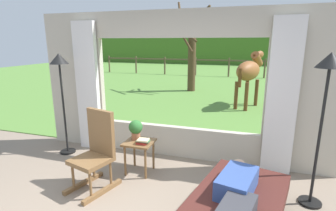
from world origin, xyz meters
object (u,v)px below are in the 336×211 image
(rocking_chair, at_px, (96,151))
(book_stack, at_px, (143,141))
(side_table, at_px, (139,147))
(potted_plant, at_px, (136,129))
(pasture_tree, at_px, (191,49))
(floor_lamp_left, at_px, (60,74))
(reclining_person, at_px, (236,193))
(horse, at_px, (249,71))
(floor_lamp_right, at_px, (327,85))

(rocking_chair, xyz_separation_m, book_stack, (0.50, 0.50, 0.01))
(side_table, relative_size, potted_plant, 1.63)
(rocking_chair, height_order, potted_plant, rocking_chair)
(pasture_tree, bearing_deg, floor_lamp_left, -96.97)
(reclining_person, bearing_deg, side_table, 159.36)
(potted_plant, relative_size, pasture_tree, 0.09)
(horse, distance_m, pasture_tree, 3.25)
(potted_plant, distance_m, book_stack, 0.26)
(horse, bearing_deg, floor_lamp_left, -103.69)
(book_stack, xyz_separation_m, pasture_tree, (-0.86, 7.17, 1.19))
(book_stack, bearing_deg, horse, 73.63)
(rocking_chair, distance_m, horse, 5.85)
(rocking_chair, relative_size, floor_lamp_right, 0.58)
(reclining_person, xyz_separation_m, floor_lamp_right, (0.91, 0.90, 1.03))
(potted_plant, distance_m, pasture_tree, 7.16)
(potted_plant, relative_size, floor_lamp_left, 0.17)
(floor_lamp_left, bearing_deg, rocking_chair, -35.31)
(horse, relative_size, pasture_tree, 0.50)
(rocking_chair, relative_size, floor_lamp_left, 0.61)
(reclining_person, relative_size, pasture_tree, 0.39)
(floor_lamp_right, relative_size, pasture_tree, 0.53)
(rocking_chair, xyz_separation_m, floor_lamp_left, (-1.20, 0.85, 0.94))
(potted_plant, relative_size, horse, 0.18)
(rocking_chair, xyz_separation_m, pasture_tree, (-0.37, 7.67, 1.20))
(pasture_tree, bearing_deg, reclining_person, -74.18)
(floor_lamp_right, relative_size, horse, 1.07)
(floor_lamp_left, height_order, pasture_tree, pasture_tree)
(side_table, distance_m, book_stack, 0.17)
(horse, bearing_deg, floor_lamp_right, -59.40)
(floor_lamp_left, relative_size, horse, 1.02)
(rocking_chair, height_order, pasture_tree, pasture_tree)
(rocking_chair, relative_size, pasture_tree, 0.31)
(side_table, bearing_deg, floor_lamp_right, -2.56)
(side_table, bearing_deg, book_stack, -35.96)
(book_stack, relative_size, floor_lamp_right, 0.10)
(reclining_person, distance_m, horse, 5.96)
(side_table, bearing_deg, rocking_chair, -125.53)
(floor_lamp_left, height_order, horse, floor_lamp_left)
(side_table, height_order, potted_plant, potted_plant)
(side_table, distance_m, potted_plant, 0.29)
(book_stack, height_order, floor_lamp_right, floor_lamp_right)
(reclining_person, xyz_separation_m, floor_lamp_left, (-3.14, 1.30, 0.96))
(rocking_chair, height_order, floor_lamp_left, floor_lamp_left)
(floor_lamp_right, bearing_deg, book_stack, 178.95)
(reclining_person, bearing_deg, potted_plant, 159.19)
(reclining_person, distance_m, pasture_tree, 8.53)
(side_table, distance_m, horse, 5.20)
(book_stack, xyz_separation_m, floor_lamp_left, (-1.70, 0.35, 0.93))
(reclining_person, distance_m, floor_lamp_right, 1.64)
(side_table, distance_m, floor_lamp_left, 1.95)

